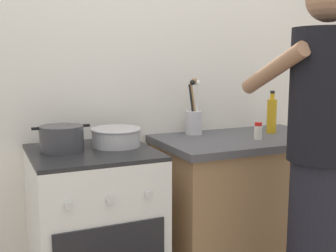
% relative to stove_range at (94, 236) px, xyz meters
% --- Properties ---
extents(back_wall, '(3.20, 0.10, 2.50)m').
position_rel_stove_range_xyz_m(back_wall, '(0.55, 0.35, 0.80)').
color(back_wall, silver).
rests_on(back_wall, ground).
extents(countertop, '(1.00, 0.60, 0.90)m').
position_rel_stove_range_xyz_m(countertop, '(0.90, 0.00, 0.00)').
color(countertop, '#99724C').
rests_on(countertop, ground).
extents(stove_range, '(0.60, 0.62, 0.90)m').
position_rel_stove_range_xyz_m(stove_range, '(0.00, 0.00, 0.00)').
color(stove_range, white).
rests_on(stove_range, ground).
extents(pot, '(0.28, 0.21, 0.13)m').
position_rel_stove_range_xyz_m(pot, '(-0.14, 0.03, 0.51)').
color(pot, '#38383D').
rests_on(pot, stove_range).
extents(mixing_bowl, '(0.26, 0.26, 0.10)m').
position_rel_stove_range_xyz_m(mixing_bowl, '(0.14, 0.05, 0.50)').
color(mixing_bowl, '#B7B7BC').
rests_on(mixing_bowl, stove_range).
extents(utensil_crock, '(0.10, 0.10, 0.34)m').
position_rel_stove_range_xyz_m(utensil_crock, '(0.67, 0.20, 0.54)').
color(utensil_crock, silver).
rests_on(utensil_crock, countertop).
extents(spice_bottle, '(0.04, 0.04, 0.10)m').
position_rel_stove_range_xyz_m(spice_bottle, '(0.92, -0.09, 0.50)').
color(spice_bottle, silver).
rests_on(spice_bottle, countertop).
extents(oil_bottle, '(0.06, 0.06, 0.26)m').
position_rel_stove_range_xyz_m(oil_bottle, '(1.12, 0.05, 0.56)').
color(oil_bottle, gold).
rests_on(oil_bottle, countertop).
extents(person, '(0.41, 0.50, 1.70)m').
position_rel_stove_range_xyz_m(person, '(0.88, -0.62, 0.41)').
color(person, black).
rests_on(person, ground).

